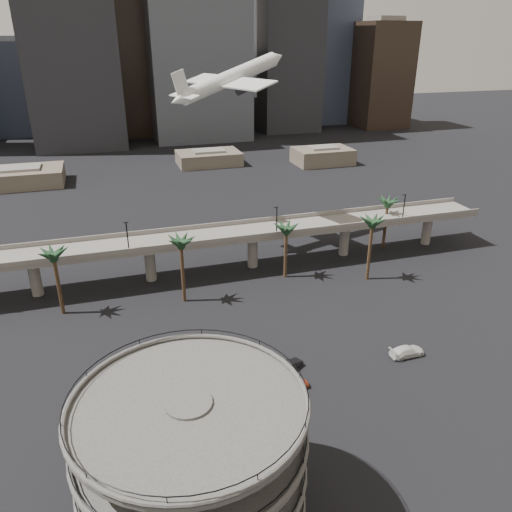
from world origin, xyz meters
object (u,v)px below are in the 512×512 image
object	(u,v)px
overpass	(202,241)
car_b	(290,365)
car_a	(295,384)
car_c	(407,351)
airborne_jet	(230,79)
parking_ramp	(192,455)

from	to	relation	value
overpass	car_b	size ratio (longest dim) A/B	29.59
overpass	car_b	world-z (taller)	overpass
overpass	car_a	distance (m)	42.17
car_c	airborne_jet	bearing A→B (deg)	12.47
car_b	car_a	bearing A→B (deg)	140.45
car_a	car_b	size ratio (longest dim) A/B	0.95
overpass	parking_ramp	bearing A→B (deg)	-102.43
car_a	car_b	bearing A→B (deg)	-12.03
airborne_jet	car_b	distance (m)	64.32
car_a	car_c	bearing A→B (deg)	-82.51
car_c	overpass	bearing A→B (deg)	30.15
parking_ramp	airborne_jet	size ratio (longest dim) A/B	0.75
parking_ramp	overpass	size ratio (longest dim) A/B	0.17
car_b	car_c	bearing A→B (deg)	-123.00
airborne_jet	parking_ramp	bearing A→B (deg)	-128.88
airborne_jet	car_c	bearing A→B (deg)	-96.78
overpass	airborne_jet	distance (m)	35.82
overpass	car_c	size ratio (longest dim) A/B	22.51
car_a	car_c	size ratio (longest dim) A/B	0.72
overpass	car_c	distance (m)	46.77
parking_ramp	airborne_jet	distance (m)	82.82
airborne_jet	car_c	distance (m)	67.39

